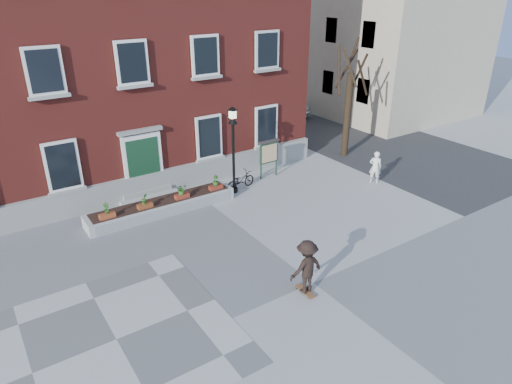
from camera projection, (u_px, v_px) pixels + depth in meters
ground at (313, 283)px, 14.43m from camera, size 100.00×100.00×0.00m
checker_patch at (116, 339)px, 12.15m from camera, size 6.00×6.00×0.01m
bicycle at (240, 181)px, 20.76m from camera, size 1.64×0.79×0.83m
parked_car at (283, 106)px, 32.11m from camera, size 2.29×4.20×1.31m
bystander at (375, 167)px, 21.27m from camera, size 0.66×0.66×1.55m
brick_building at (93, 37)px, 21.28m from camera, size 18.40×10.85×12.60m
planter_assembly at (163, 205)px, 18.70m from camera, size 6.20×1.12×1.15m
bare_tree at (348, 105)px, 23.83m from camera, size 1.83×1.83×6.16m
side_street at (330, 4)px, 35.45m from camera, size 15.20×36.00×14.50m
lamp_post at (233, 138)px, 19.55m from camera, size 0.40×0.40×3.93m
notice_board at (269, 153)px, 21.64m from camera, size 1.10×0.16×1.87m
skateboarder at (306, 267)px, 13.59m from camera, size 1.13×0.78×1.82m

